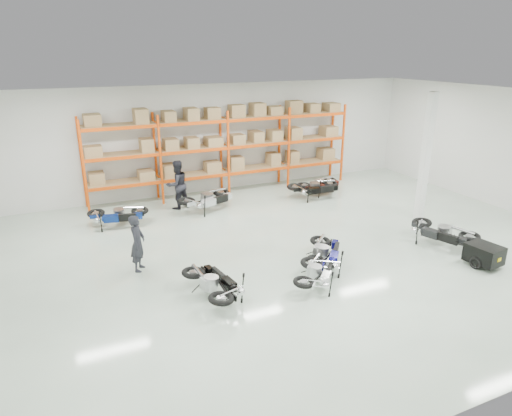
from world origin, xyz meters
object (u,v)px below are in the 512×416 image
moto_blue_centre (325,249)px  person_left (138,243)px  moto_back_b (208,196)px  moto_back_c (315,185)px  moto_back_d (320,182)px  moto_touring_right (442,228)px  moto_back_a (117,212)px  person_back (177,185)px  moto_silver_left (318,269)px  trailer (484,254)px  moto_black_far_left (215,279)px

moto_blue_centre → person_left: 5.16m
moto_back_b → person_left: size_ratio=1.21×
moto_back_b → moto_back_c: moto_back_b is taller
person_left → moto_back_c: bearing=-37.8°
moto_back_d → moto_touring_right: bearing=174.4°
moto_back_a → person_back: person_back is taller
moto_silver_left → moto_back_b: moto_back_b is taller
trailer → moto_back_a: bearing=132.6°
moto_back_b → moto_back_d: size_ratio=1.12×
moto_silver_left → moto_back_c: 7.42m
moto_black_far_left → person_back: person_back is taller
moto_back_b → person_back: 1.26m
trailer → moto_back_c: bearing=90.6°
moto_back_a → moto_back_c: bearing=-76.5°
trailer → moto_back_a: 11.62m
moto_silver_left → moto_touring_right: size_ratio=0.85×
moto_touring_right → person_back: size_ratio=1.00×
moto_blue_centre → moto_touring_right: size_ratio=0.98×
trailer → moto_touring_right: bearing=82.2°
person_left → moto_touring_right: bearing=-76.0°
moto_back_c → person_left: person_left is taller
moto_back_b → person_left: 5.15m
trailer → moto_back_b: 9.50m
moto_touring_right → moto_silver_left: bearing=170.0°
moto_touring_right → trailer: bearing=-107.6°
moto_silver_left → moto_back_b: bearing=-39.7°
moto_black_far_left → moto_back_d: bearing=-145.5°
moto_touring_right → person_back: bearing=116.2°
moto_blue_centre → person_left: person_left is taller
moto_back_d → person_left: bearing=104.7°
moto_back_a → person_left: bearing=-165.2°
moto_blue_centre → moto_back_d: (3.60, 5.98, -0.03)m
moto_back_d → moto_back_b: bearing=79.9°
moto_touring_right → trailer: moto_touring_right is taller
person_left → trailer: bearing=-85.2°
moto_back_b → moto_back_c: size_ratio=1.02×
moto_back_a → moto_back_d: 8.40m
moto_blue_centre → person_left: (-4.75, 2.01, 0.24)m
moto_back_c → moto_back_b: bearing=91.7°
moto_touring_right → person_back: (-6.53, 6.83, 0.37)m
moto_back_d → person_back: (-5.98, 0.67, 0.41)m
person_back → moto_back_d: bearing=156.1°
person_left → moto_black_far_left: bearing=-121.9°
person_back → moto_blue_centre: bearing=92.2°
moto_touring_right → moto_back_d: size_ratio=1.08×
person_back → moto_black_far_left: bearing=64.5°
person_left → person_back: 5.21m
trailer → person_back: 10.68m
moto_back_a → moto_silver_left: bearing=-133.7°
moto_back_a → person_left: person_left is taller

